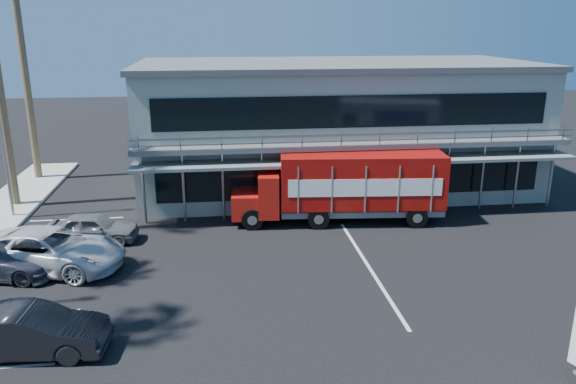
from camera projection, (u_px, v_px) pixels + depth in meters
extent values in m
plane|color=black|center=(335.00, 306.00, 19.49)|extent=(120.00, 120.00, 0.00)
cube|color=gray|center=(334.00, 127.00, 33.09)|extent=(22.00, 10.00, 7.00)
cube|color=#515454|center=(336.00, 64.00, 32.03)|extent=(22.40, 10.40, 0.30)
cube|color=#515454|center=(358.00, 146.00, 27.74)|extent=(22.00, 1.20, 0.25)
cube|color=gray|center=(361.00, 138.00, 27.07)|extent=(22.00, 0.08, 0.90)
cube|color=slate|center=(359.00, 161.00, 27.66)|extent=(22.00, 1.80, 0.15)
cube|color=black|center=(353.00, 181.00, 28.87)|extent=(20.00, 0.06, 1.60)
cube|color=black|center=(356.00, 112.00, 27.83)|extent=(20.00, 0.06, 1.60)
cylinder|color=brown|center=(2.00, 103.00, 28.48)|extent=(0.44, 0.44, 11.00)
cylinder|color=brown|center=(26.00, 82.00, 33.51)|extent=(0.44, 0.44, 12.00)
cylinder|color=gray|center=(2.00, 140.00, 27.07)|extent=(0.14, 0.14, 8.00)
cube|color=#A7150D|center=(247.00, 203.00, 27.37)|extent=(1.56, 2.32, 1.18)
cube|color=#A7150D|center=(269.00, 192.00, 27.26)|extent=(1.19, 2.53, 2.06)
cube|color=black|center=(269.00, 181.00, 27.09)|extent=(0.23, 2.08, 0.69)
cube|color=#9A1109|center=(361.00, 179.00, 27.24)|extent=(8.04, 3.13, 2.55)
cube|color=slate|center=(360.00, 208.00, 27.68)|extent=(8.00, 2.77, 0.29)
cube|color=white|center=(366.00, 188.00, 26.08)|extent=(7.20, 0.66, 0.83)
cube|color=white|center=(357.00, 174.00, 28.45)|extent=(7.20, 0.66, 0.83)
cylinder|color=black|center=(252.00, 220.00, 26.49)|extent=(1.04, 0.37, 1.02)
cylinder|color=black|center=(253.00, 205.00, 28.55)|extent=(1.04, 0.37, 1.02)
cylinder|color=black|center=(319.00, 219.00, 26.60)|extent=(1.04, 0.37, 1.02)
cylinder|color=black|center=(315.00, 205.00, 28.67)|extent=(1.04, 0.37, 1.02)
cylinder|color=black|center=(417.00, 217.00, 26.77)|extent=(1.04, 0.37, 1.02)
cylinder|color=black|center=(406.00, 204.00, 28.84)|extent=(1.04, 0.37, 1.02)
imported|color=black|center=(31.00, 332.00, 16.47)|extent=(4.54, 1.91, 1.46)
imported|color=silver|center=(50.00, 250.00, 22.16)|extent=(6.42, 4.27, 1.64)
imported|color=slate|center=(94.00, 228.00, 25.00)|extent=(4.01, 1.87, 1.33)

